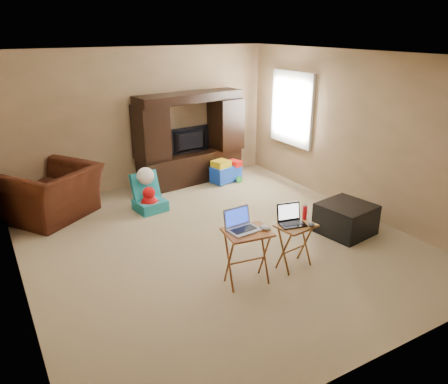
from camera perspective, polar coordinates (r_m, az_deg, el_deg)
floor at (r=6.17m, az=-0.94°, el=-6.38°), size 5.50×5.50×0.00m
ceiling at (r=5.50m, az=-1.10°, el=17.47°), size 5.50×5.50×0.00m
wall_back at (r=8.16m, az=-10.60°, el=9.38°), size 5.00×0.00×5.00m
wall_front at (r=3.71m, az=20.26°, el=-5.65°), size 5.00×0.00×5.00m
wall_left at (r=5.05m, az=-26.62°, el=0.40°), size 0.00×5.50×5.50m
wall_right at (r=7.22m, az=16.74°, el=7.39°), size 0.00×5.50×5.50m
window_pane at (r=8.29m, az=8.95°, el=10.73°), size 0.00×1.20×1.20m
window_frame at (r=8.28m, az=8.84°, el=10.72°), size 0.06×1.14×1.34m
entertainment_center at (r=8.28m, az=-4.42°, el=6.99°), size 2.12×0.76×1.70m
television at (r=8.25m, az=-4.27°, el=6.69°), size 0.87×0.20×0.50m
recliner at (r=7.24m, az=-21.40°, el=-0.15°), size 1.64×1.60×0.81m
child_rocker at (r=7.15m, az=-9.71°, el=-0.08°), size 0.53×0.58×0.61m
plush_toy at (r=7.13m, az=-9.73°, el=-0.94°), size 0.38×0.32×0.43m
push_toy at (r=8.39m, az=0.25°, el=2.81°), size 0.69×0.57×0.45m
ottoman at (r=6.56m, az=15.61°, el=-3.37°), size 0.78×0.78×0.44m
tray_table_left at (r=5.08m, az=3.03°, el=-8.53°), size 0.56×0.47×0.67m
tray_table_right at (r=5.48m, az=9.22°, el=-6.98°), size 0.49×0.41×0.58m
laptop_left at (r=4.88m, az=2.64°, el=-3.82°), size 0.37×0.31×0.24m
laptop_right at (r=5.30m, az=9.00°, el=-3.09°), size 0.35×0.31×0.24m
mouse_left at (r=4.96m, az=5.39°, el=-4.66°), size 0.13×0.16×0.06m
mouse_right at (r=5.34m, az=11.30°, el=-4.16°), size 0.11×0.14×0.05m
water_bottle at (r=5.49m, az=10.50°, el=-2.65°), size 0.06×0.06×0.18m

